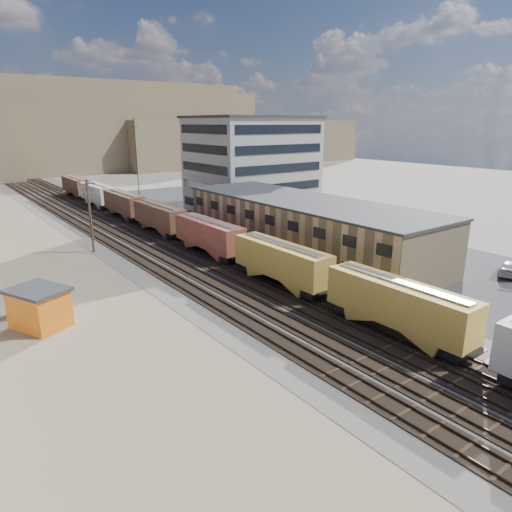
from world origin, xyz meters
TOP-DOWN VIEW (x-y plane):
  - ground at (0.00, 0.00)m, footprint 300.00×300.00m
  - ballast_bed at (0.00, 50.00)m, footprint 18.00×200.00m
  - dirt_yard at (-20.00, 40.00)m, footprint 24.00×180.00m
  - asphalt_lot at (22.00, 35.00)m, footprint 26.00×120.00m
  - rail_tracks at (-0.55, 50.00)m, footprint 11.40×200.00m
  - freight_train at (3.80, 39.24)m, footprint 3.00×119.74m
  - warehouse at (14.98, 25.00)m, footprint 12.40×40.40m
  - office_tower at (27.95, 54.95)m, footprint 22.60×18.60m
  - utility_pole_north at (-8.50, 42.00)m, footprint 2.20×0.32m
  - radio_mast at (6.00, 60.00)m, footprint 1.20×0.16m
  - maintenance_shed at (-19.89, 20.72)m, footprint 5.45×6.00m
  - parked_car_silver at (27.58, 2.88)m, footprint 6.07×3.82m
  - parked_car_blue at (23.65, 39.78)m, footprint 4.36×5.93m
  - parked_car_far at (28.95, 41.26)m, footprint 2.52×4.77m

SIDE VIEW (x-z plane):
  - ground at x=0.00m, z-range 0.00..0.00m
  - dirt_yard at x=-20.00m, z-range 0.00..0.03m
  - asphalt_lot at x=22.00m, z-range 0.00..0.04m
  - ballast_bed at x=0.00m, z-range 0.00..0.06m
  - rail_tracks at x=-0.55m, z-range -0.01..0.23m
  - parked_car_blue at x=23.65m, z-range 0.00..1.50m
  - parked_car_far at x=28.95m, z-range 0.00..1.55m
  - parked_car_silver at x=27.58m, z-range 0.00..1.64m
  - maintenance_shed at x=-19.89m, z-range 0.04..3.61m
  - freight_train at x=3.80m, z-range 0.56..5.02m
  - warehouse at x=14.98m, z-range 0.03..7.28m
  - utility_pole_north at x=-8.50m, z-range 0.30..10.30m
  - radio_mast at x=6.00m, z-range 0.12..18.12m
  - office_tower at x=27.95m, z-range 0.04..18.49m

